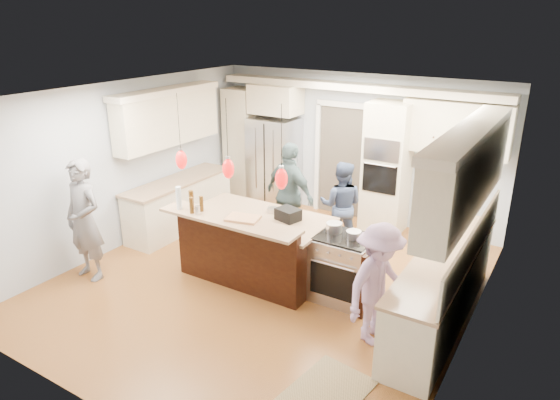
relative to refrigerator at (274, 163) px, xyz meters
The scene contains 23 objects.
ground_plane 3.19m from the refrigerator, 59.58° to the right, with size 6.00×6.00×0.00m, color #AA6A2E.
room_shell 3.20m from the refrigerator, 59.58° to the right, with size 5.54×6.04×2.72m.
refrigerator is the anchor object (origin of this frame).
oven_column 2.31m from the refrigerator, ahead, with size 0.72×0.69×2.30m.
back_upper_cabinets 1.12m from the refrigerator, ahead, with size 5.30×0.61×2.54m.
right_counter_run 4.63m from the refrigerator, 30.36° to the right, with size 0.64×3.10×2.51m.
left_cabinets 2.05m from the refrigerator, 115.94° to the right, with size 0.64×2.30×2.51m.
kitchen_island 2.91m from the refrigerator, 63.10° to the right, with size 2.10×1.46×1.12m.
island_range 3.71m from the refrigerator, 42.59° to the right, with size 0.82×0.71×0.92m.
pendant_lights 3.53m from the refrigerator, 67.57° to the right, with size 1.75×0.15×1.03m.
person_bar_end 3.97m from the refrigerator, 100.90° to the right, with size 0.66×0.43×1.80m, color slate.
person_far_left 2.22m from the refrigerator, 28.07° to the right, with size 0.72×0.56×1.48m, color navy.
person_far_right 1.81m from the refrigerator, 49.47° to the right, with size 1.03×0.43×1.75m, color #465E62.
person_range_side 4.64m from the refrigerator, 42.74° to the right, with size 0.97×0.56×1.50m, color #A482AF.
floor_rug 5.49m from the refrigerator, 52.19° to the right, with size 0.69×1.02×0.01m, color #9A8354.
water_bottle 3.32m from the refrigerator, 81.22° to the right, with size 0.08×0.08×0.32m, color silver.
beer_bottle_a 3.28m from the refrigerator, 75.40° to the right, with size 0.05×0.05×0.22m, color #4A2E0D.
beer_bottle_b 3.40m from the refrigerator, 76.99° to the right, with size 0.06×0.06×0.23m, color #4A2E0D.
beer_bottle_c 3.26m from the refrigerator, 78.28° to the right, with size 0.07×0.07×0.27m, color #4A2E0D.
drink_can 3.40m from the refrigerator, 75.42° to the right, with size 0.07×0.07×0.12m, color #B7B7BC.
cutting_board 3.45m from the refrigerator, 64.51° to the right, with size 0.43×0.30×0.03m, color tan.
pot_large 3.47m from the refrigerator, 44.28° to the right, with size 0.22×0.22×0.13m, color #B7B7BC.
pot_small 3.73m from the refrigerator, 41.54° to the right, with size 0.20×0.20×0.10m, color #B7B7BC.
Camera 1 is at (3.53, -5.38, 3.65)m, focal length 32.00 mm.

